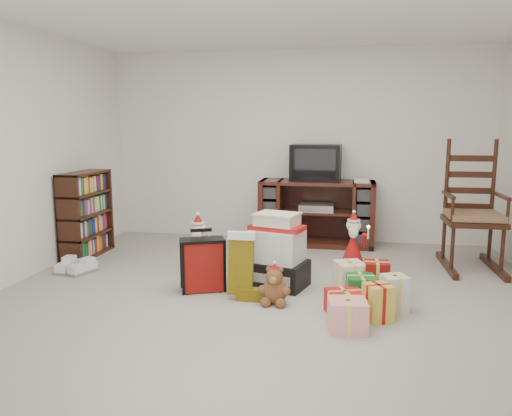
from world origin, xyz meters
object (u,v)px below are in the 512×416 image
(sneaker_pair, at_px, (75,268))
(mrs_claus_figurine, at_px, (199,250))
(bookshelf, at_px, (86,216))
(gift_cluster, at_px, (366,295))
(tv_stand, at_px, (317,213))
(santa_figurine, at_px, (353,247))
(gift_pile, at_px, (277,255))
(teddy_bear, at_px, (275,288))
(crt_television, at_px, (316,163))
(rocking_chair, at_px, (472,223))
(red_suitcase, at_px, (203,265))

(sneaker_pair, bearing_deg, mrs_claus_figurine, 16.61)
(bookshelf, xyz_separation_m, gift_cluster, (3.19, -1.20, -0.36))
(tv_stand, relative_size, santa_figurine, 2.34)
(gift_pile, bearing_deg, tv_stand, 97.83)
(gift_pile, distance_m, teddy_bear, 0.51)
(tv_stand, height_order, crt_television, crt_television)
(crt_television, bearing_deg, santa_figurine, -63.49)
(crt_television, bearing_deg, gift_pile, -95.07)
(rocking_chair, distance_m, sneaker_pair, 4.25)
(crt_television, bearing_deg, bookshelf, -154.94)
(red_suitcase, distance_m, sneaker_pair, 1.53)
(rocking_chair, xyz_separation_m, sneaker_pair, (-4.11, -0.98, -0.44))
(tv_stand, distance_m, rocking_chair, 1.87)
(mrs_claus_figurine, bearing_deg, bookshelf, 163.25)
(tv_stand, bearing_deg, sneaker_pair, -143.68)
(rocking_chair, xyz_separation_m, teddy_bear, (-1.92, -1.51, -0.35))
(bookshelf, bearing_deg, gift_cluster, -20.70)
(rocking_chair, distance_m, crt_television, 1.99)
(santa_figurine, height_order, mrs_claus_figurine, mrs_claus_figurine)
(gift_cluster, height_order, crt_television, crt_television)
(gift_cluster, bearing_deg, teddy_bear, -179.33)
(mrs_claus_figurine, relative_size, sneaker_pair, 1.61)
(gift_pile, relative_size, sneaker_pair, 1.78)
(crt_television, bearing_deg, tv_stand, -52.44)
(tv_stand, xyz_separation_m, rocking_chair, (1.71, -0.76, 0.07))
(gift_pile, bearing_deg, crt_television, 98.76)
(mrs_claus_figurine, xyz_separation_m, sneaker_pair, (-1.28, -0.23, -0.19))
(bookshelf, distance_m, rocking_chair, 4.35)
(red_suitcase, bearing_deg, crt_television, 43.47)
(rocking_chair, relative_size, mrs_claus_figurine, 2.29)
(gift_pile, height_order, santa_figurine, gift_pile)
(santa_figurine, distance_m, sneaker_pair, 2.95)
(tv_stand, relative_size, teddy_bear, 4.47)
(rocking_chair, distance_m, red_suitcase, 2.94)
(bookshelf, bearing_deg, sneaker_pair, -71.98)
(rocking_chair, distance_m, gift_pile, 2.23)
(bookshelf, bearing_deg, rocking_chair, 3.90)
(red_suitcase, bearing_deg, tv_stand, 42.53)
(sneaker_pair, bearing_deg, rocking_chair, 19.70)
(teddy_bear, relative_size, mrs_claus_figurine, 0.52)
(santa_figurine, distance_m, mrs_claus_figurine, 1.65)
(tv_stand, bearing_deg, teddy_bear, -94.91)
(gift_cluster, bearing_deg, sneaker_pair, 170.09)
(crt_television, bearing_deg, mrs_claus_figurine, -123.16)
(tv_stand, height_order, gift_cluster, tv_stand)
(teddy_bear, relative_size, crt_television, 0.51)
(santa_figurine, xyz_separation_m, crt_television, (-0.48, 1.08, 0.82))
(teddy_bear, bearing_deg, santa_figurine, 61.22)
(bookshelf, distance_m, gift_pile, 2.48)
(santa_figurine, bearing_deg, crt_television, 114.09)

